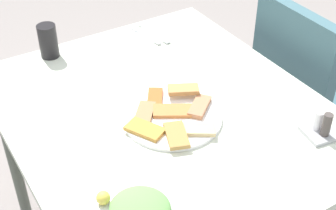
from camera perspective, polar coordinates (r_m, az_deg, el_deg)
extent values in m
cube|color=silver|center=(1.51, -0.32, -0.85)|extent=(1.09, 0.93, 0.02)
cylinder|color=#4D5349|center=(2.00, -17.75, -5.46)|extent=(0.04, 0.04, 0.70)
cylinder|color=#4D5349|center=(2.24, 2.06, 1.65)|extent=(0.04, 0.04, 0.70)
cube|color=#436974|center=(2.17, 16.85, -0.03)|extent=(0.42, 0.42, 0.06)
cube|color=#436974|center=(1.90, 14.19, 4.44)|extent=(0.40, 0.05, 0.46)
cylinder|color=brown|center=(2.51, 16.05, -0.30)|extent=(0.03, 0.03, 0.36)
cylinder|color=brown|center=(2.10, 15.77, -8.97)|extent=(0.03, 0.03, 0.36)
cylinder|color=brown|center=(2.29, 9.27, -3.27)|extent=(0.03, 0.03, 0.36)
cylinder|color=white|center=(1.47, 0.50, -1.42)|extent=(0.30, 0.30, 0.01)
cube|color=#BB7B56|center=(1.49, 3.70, -0.18)|extent=(0.10, 0.11, 0.02)
cube|color=#E5C487|center=(1.40, 3.55, -2.92)|extent=(0.09, 0.11, 0.01)
cube|color=#B28243|center=(1.38, 0.99, -3.53)|extent=(0.12, 0.09, 0.01)
cube|color=#B07B50|center=(1.46, -2.79, -1.13)|extent=(0.13, 0.12, 0.01)
cube|color=#CA793F|center=(1.47, 0.72, -0.69)|extent=(0.12, 0.14, 0.01)
cube|color=tan|center=(1.53, 1.80, 1.82)|extent=(0.09, 0.11, 0.01)
cube|color=#CB5D28|center=(1.52, -1.53, 0.85)|extent=(0.10, 0.09, 0.01)
cube|color=#C58939|center=(1.40, -2.70, -2.84)|extent=(0.13, 0.10, 0.01)
ellipsoid|color=#6EAA58|center=(1.19, -3.27, -11.96)|extent=(0.21, 0.21, 0.05)
sphere|color=#EDD14E|center=(1.21, -7.55, -10.68)|extent=(0.04, 0.04, 0.04)
cylinder|color=black|center=(1.79, -13.79, 7.25)|extent=(0.07, 0.07, 0.12)
cube|color=white|center=(1.90, -2.12, 8.11)|extent=(0.16, 0.16, 0.00)
cube|color=silver|center=(1.89, -2.60, 8.07)|extent=(0.17, 0.04, 0.00)
cube|color=silver|center=(1.90, -1.65, 8.35)|extent=(0.19, 0.04, 0.00)
cube|color=#B2B2B7|center=(1.48, 17.25, -3.13)|extent=(0.10, 0.10, 0.01)
cylinder|color=white|center=(1.46, 17.06, -1.72)|extent=(0.03, 0.03, 0.06)
cylinder|color=#4A413E|center=(1.44, 18.00, -2.20)|extent=(0.03, 0.03, 0.07)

